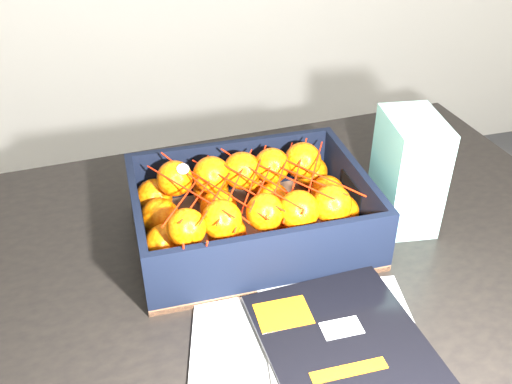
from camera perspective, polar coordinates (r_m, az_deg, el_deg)
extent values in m
cube|color=black|center=(0.95, 0.33, -7.26)|extent=(1.25, 0.87, 0.04)
cylinder|color=black|center=(1.62, 16.01, -5.62)|extent=(0.06, 0.06, 0.71)
cube|color=#B8B7B3|center=(0.77, 1.52, -17.81)|extent=(0.27, 0.32, 0.01)
cube|color=#B8B7B3|center=(0.79, 9.11, -15.77)|extent=(0.25, 0.31, 0.01)
cube|color=black|center=(0.79, 9.34, -15.44)|extent=(0.23, 0.29, 0.01)
cube|color=orange|center=(0.82, 2.72, -11.98)|extent=(0.08, 0.06, 0.00)
cube|color=white|center=(0.81, 8.49, -13.20)|extent=(0.06, 0.03, 0.00)
cube|color=orange|center=(0.76, 9.20, -17.08)|extent=(0.10, 0.02, 0.00)
cube|color=brown|center=(0.97, -0.46, -4.12)|extent=(0.38, 0.28, 0.01)
cube|color=black|center=(1.05, -2.36, 2.41)|extent=(0.38, 0.01, 0.11)
cube|color=black|center=(0.84, 1.89, -7.02)|extent=(0.38, 0.01, 0.11)
cube|color=black|center=(0.92, -11.52, -3.49)|extent=(0.01, 0.26, 0.11)
cube|color=black|center=(0.99, 9.73, -0.14)|extent=(0.01, 0.26, 0.11)
sphere|color=#F15F05|center=(0.86, -8.41, -7.53)|extent=(0.06, 0.06, 0.06)
sphere|color=#F15F05|center=(0.90, -9.05, -5.09)|extent=(0.06, 0.06, 0.06)
sphere|color=#F15F05|center=(0.96, -9.51, -2.49)|extent=(0.06, 0.06, 0.06)
sphere|color=#F15F05|center=(1.01, -10.05, -0.48)|extent=(0.06, 0.06, 0.06)
sphere|color=#F15F05|center=(0.86, -2.05, -6.61)|extent=(0.06, 0.06, 0.06)
sphere|color=#F15F05|center=(0.91, -2.94, -4.04)|extent=(0.06, 0.06, 0.06)
sphere|color=#F15F05|center=(0.97, -3.74, -1.54)|extent=(0.06, 0.06, 0.06)
sphere|color=#F15F05|center=(1.01, -4.52, 0.30)|extent=(0.06, 0.06, 0.06)
sphere|color=#F15F05|center=(0.89, 4.22, -5.50)|extent=(0.06, 0.06, 0.06)
sphere|color=#F15F05|center=(0.94, 2.87, -2.94)|extent=(0.06, 0.06, 0.06)
sphere|color=#F15F05|center=(0.98, 1.62, -0.79)|extent=(0.06, 0.06, 0.06)
sphere|color=#F15F05|center=(1.03, 0.68, 1.13)|extent=(0.06, 0.06, 0.06)
sphere|color=#F15F05|center=(0.92, 10.04, -4.44)|extent=(0.06, 0.06, 0.06)
sphere|color=#F15F05|center=(0.96, 8.39, -2.03)|extent=(0.06, 0.06, 0.06)
sphere|color=#F15F05|center=(1.01, 7.09, 0.00)|extent=(0.06, 0.06, 0.06)
sphere|color=#F15F05|center=(1.06, 5.50, 1.98)|extent=(0.06, 0.06, 0.06)
sphere|color=#F15F05|center=(0.85, -6.91, -3.55)|extent=(0.06, 0.06, 0.06)
sphere|color=#F15F05|center=(0.96, -8.07, 1.34)|extent=(0.06, 0.06, 0.06)
sphere|color=#F15F05|center=(0.86, -3.43, -2.77)|extent=(0.06, 0.06, 0.06)
sphere|color=#F15F05|center=(0.96, -4.43, 1.70)|extent=(0.06, 0.06, 0.06)
sphere|color=#F15F05|center=(0.87, 0.91, -2.02)|extent=(0.06, 0.06, 0.06)
sphere|color=#F15F05|center=(0.97, -1.41, 2.12)|extent=(0.06, 0.06, 0.06)
sphere|color=#F15F05|center=(0.88, 4.26, -1.84)|extent=(0.06, 0.06, 0.06)
sphere|color=#F15F05|center=(0.99, 1.58, 2.63)|extent=(0.06, 0.06, 0.06)
sphere|color=#F15F05|center=(0.90, 7.55, -1.24)|extent=(0.06, 0.06, 0.06)
sphere|color=#F15F05|center=(1.00, 4.66, 3.12)|extent=(0.06, 0.06, 0.06)
cylinder|color=red|center=(0.89, -6.77, 0.20)|extent=(0.11, 0.19, 0.02)
cylinder|color=red|center=(0.90, -5.31, 0.63)|extent=(0.10, 0.19, 0.03)
cylinder|color=red|center=(0.90, -3.56, 0.22)|extent=(0.11, 0.20, 0.01)
cylinder|color=red|center=(0.91, -2.07, 0.81)|extent=(0.11, 0.19, 0.01)
cylinder|color=red|center=(0.90, -0.42, 1.15)|extent=(0.11, 0.20, 0.01)
cylinder|color=red|center=(0.92, 0.96, 1.37)|extent=(0.11, 0.19, 0.02)
cylinder|color=red|center=(0.92, 2.59, 1.66)|extent=(0.11, 0.19, 0.02)
cylinder|color=red|center=(0.94, 3.88, 1.87)|extent=(0.10, 0.19, 0.02)
cylinder|color=red|center=(0.93, 5.54, 2.02)|extent=(0.11, 0.19, 0.02)
cylinder|color=red|center=(0.89, -6.76, -0.02)|extent=(0.10, 0.19, 0.03)
cylinder|color=red|center=(0.91, -5.25, 0.22)|extent=(0.10, 0.19, 0.03)
cylinder|color=red|center=(0.90, -3.57, 0.28)|extent=(0.11, 0.19, 0.02)
cylinder|color=red|center=(0.90, -2.03, 0.79)|extent=(0.11, 0.20, 0.00)
cylinder|color=red|center=(0.91, -0.46, 0.67)|extent=(0.10, 0.19, 0.03)
cylinder|color=red|center=(0.92, 0.94, 1.39)|extent=(0.11, 0.19, 0.02)
cylinder|color=red|center=(0.93, 2.44, 1.52)|extent=(0.11, 0.20, 0.01)
cylinder|color=red|center=(0.93, 3.99, 1.49)|extent=(0.10, 0.19, 0.03)
cylinder|color=red|center=(0.93, 5.69, 1.71)|extent=(0.11, 0.20, 0.00)
cylinder|color=red|center=(0.81, -7.19, -6.74)|extent=(0.00, 0.03, 0.09)
cylinder|color=red|center=(0.81, -5.10, -6.40)|extent=(0.01, 0.04, 0.08)
cube|color=white|center=(0.99, 14.83, 2.00)|extent=(0.10, 0.14, 0.19)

